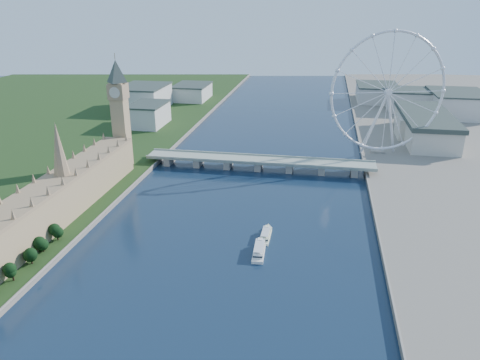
# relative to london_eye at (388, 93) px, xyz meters

# --- Properties ---
(parliament_range) EXTENTS (24.00, 200.00, 70.00)m
(parliament_range) POSITION_rel_london_eye_xyz_m (-247.98, -185.08, -49.04)
(parliament_range) COLOR tan
(parliament_range) RESTS_ON ground
(big_ben) EXTENTS (20.02, 20.02, 110.00)m
(big_ben) POSITION_rel_london_eye_xyz_m (-247.98, -77.08, -0.95)
(big_ben) COLOR tan
(big_ben) RESTS_ON ground
(westminster_bridge) EXTENTS (220.00, 22.00, 9.50)m
(westminster_bridge) POSITION_rel_london_eye_xyz_m (-119.98, -55.08, -60.89)
(westminster_bridge) COLOR gray
(westminster_bridge) RESTS_ON ground
(london_eye) EXTENTS (113.60, 39.12, 124.30)m
(london_eye) POSITION_rel_london_eye_xyz_m (0.00, 0.00, 0.00)
(london_eye) COLOR silver
(london_eye) RESTS_ON ground
(county_hall) EXTENTS (54.00, 144.00, 35.00)m
(county_hall) POSITION_rel_london_eye_xyz_m (55.02, 74.92, -67.52)
(county_hall) COLOR beige
(county_hall) RESTS_ON ground
(city_skyline) EXTENTS (505.00, 280.00, 32.00)m
(city_skyline) POSITION_rel_london_eye_xyz_m (-80.75, 205.00, -50.56)
(city_skyline) COLOR beige
(city_skyline) RESTS_ON ground
(tour_boat_near) EXTENTS (9.01, 29.94, 6.54)m
(tour_boat_near) POSITION_rel_london_eye_xyz_m (-97.36, -215.80, -67.52)
(tour_boat_near) COLOR silver
(tour_boat_near) RESTS_ON ground
(tour_boat_far) EXTENTS (6.78, 26.29, 5.77)m
(tour_boat_far) POSITION_rel_london_eye_xyz_m (-95.83, -193.94, -67.52)
(tour_boat_far) COLOR #E2EAC5
(tour_boat_far) RESTS_ON ground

